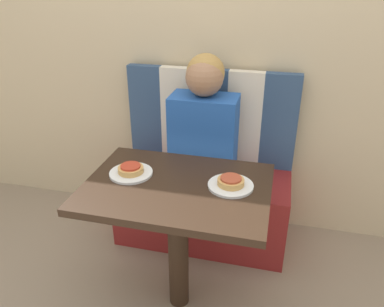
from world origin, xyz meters
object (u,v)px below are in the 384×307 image
object	(u,v)px
plate_right	(231,186)
pizza_right	(231,181)
plate_left	(131,173)
person	(204,119)
pizza_left	(131,169)

from	to	relation	value
plate_right	pizza_right	distance (m)	0.02
plate_left	plate_right	size ratio (longest dim) A/B	1.00
pizza_right	plate_left	bearing A→B (deg)	180.00
person	plate_right	world-z (taller)	person
person	plate_right	xyz separation A→B (m)	(0.23, -0.52, -0.10)
plate_right	pizza_right	world-z (taller)	pizza_right
person	plate_right	bearing A→B (deg)	-65.87
pizza_left	pizza_right	world-z (taller)	same
plate_right	pizza_left	xyz separation A→B (m)	(-0.47, 0.00, 0.02)
pizza_left	plate_left	bearing A→B (deg)	180.00
plate_left	pizza_left	distance (m)	0.02
person	plate_left	xyz separation A→B (m)	(-0.23, -0.52, -0.10)
pizza_left	plate_right	bearing A→B (deg)	0.00
pizza_left	person	bearing A→B (deg)	65.87
plate_right	pizza_right	xyz separation A→B (m)	(-0.00, 0.00, 0.02)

